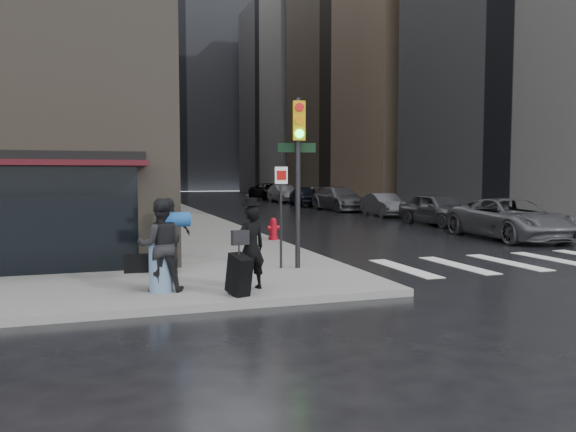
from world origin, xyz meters
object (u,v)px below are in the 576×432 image
at_px(traffic_light, 297,159).
at_px(parked_car_4, 305,196).
at_px(parked_car_1, 437,209).
at_px(parked_car_5, 283,194).
at_px(man_jeans, 160,245).
at_px(man_greycoat, 170,235).
at_px(parked_car_3, 339,199).
at_px(man_overcoat, 249,252).
at_px(parked_car_6, 270,191).
at_px(fire_hydrant, 273,230).
at_px(parked_car_0, 511,219).
at_px(parked_car_2, 384,205).

xyz_separation_m(traffic_light, parked_car_4, (10.41, 28.03, -1.98)).
relative_size(parked_car_1, parked_car_5, 0.98).
xyz_separation_m(man_jeans, man_greycoat, (0.42, 2.10, -0.04)).
xyz_separation_m(parked_car_3, parked_car_5, (-0.23, 11.73, -0.03)).
bearing_deg(man_overcoat, man_greycoat, -81.25).
xyz_separation_m(man_jeans, traffic_light, (3.35, 1.71, 1.72)).
bearing_deg(parked_car_5, parked_car_4, -90.83).
bearing_deg(parked_car_6, fire_hydrant, -111.01).
bearing_deg(parked_car_3, man_overcoat, -120.43).
bearing_deg(parked_car_0, parked_car_4, 92.85).
bearing_deg(parked_car_2, man_jeans, -124.47).
height_order(man_greycoat, traffic_light, traffic_light).
xyz_separation_m(man_greycoat, parked_car_6, (13.92, 39.38, -0.21)).
distance_m(traffic_light, parked_car_1, 15.08).
distance_m(man_greycoat, parked_car_2, 21.13).
relative_size(fire_hydrant, parked_car_3, 0.14).
height_order(man_overcoat, parked_car_0, man_overcoat).
xyz_separation_m(fire_hydrant, parked_car_6, (9.78, 33.83, 0.31)).
xyz_separation_m(parked_car_4, parked_car_6, (0.57, 11.73, 0.02)).
xyz_separation_m(parked_car_0, parked_car_6, (0.97, 35.19, 0.04)).
distance_m(man_greycoat, traffic_light, 3.44).
xyz_separation_m(man_jeans, parked_car_2, (14.32, 18.01, -0.38)).
distance_m(man_jeans, fire_hydrant, 8.91).
xyz_separation_m(parked_car_1, parked_car_2, (0.27, 5.86, -0.11)).
relative_size(fire_hydrant, parked_car_4, 0.17).
bearing_deg(man_jeans, parked_car_4, -111.44).
bearing_deg(man_greycoat, parked_car_5, -133.37).
bearing_deg(man_greycoat, traffic_light, 150.92).
bearing_deg(traffic_light, man_overcoat, -116.01).
distance_m(man_jeans, parked_car_1, 18.57).
distance_m(parked_car_4, parked_car_5, 5.87).
relative_size(fire_hydrant, parked_car_1, 0.17).
height_order(parked_car_3, parked_car_6, parked_car_6).
relative_size(parked_car_1, parked_car_4, 0.99).
relative_size(man_greycoat, traffic_light, 0.42).
distance_m(man_greycoat, parked_car_6, 41.76).
bearing_deg(parked_car_3, parked_car_2, -90.97).
bearing_deg(man_greycoat, parked_car_1, -165.13).
distance_m(parked_car_1, parked_car_6, 29.33).
height_order(fire_hydrant, parked_car_6, parked_car_6).
xyz_separation_m(fire_hydrant, parked_car_5, (9.30, 27.97, 0.27)).
distance_m(traffic_light, parked_car_3, 24.71).
bearing_deg(man_jeans, parked_car_6, -105.68).
height_order(parked_car_1, parked_car_3, parked_car_3).
height_order(man_overcoat, parked_car_4, man_overcoat).
xyz_separation_m(traffic_light, parked_car_1, (10.70, 10.44, -1.99)).
bearing_deg(parked_car_4, parked_car_2, -81.32).
distance_m(man_overcoat, parked_car_6, 43.80).
xyz_separation_m(parked_car_0, parked_car_1, (0.69, 5.86, 0.01)).
bearing_deg(man_overcoat, parked_car_5, -125.47).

